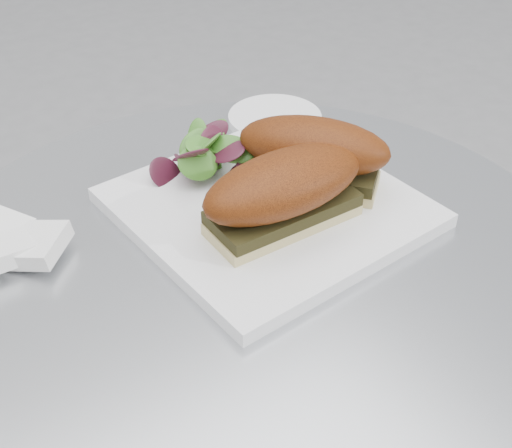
{
  "coord_description": "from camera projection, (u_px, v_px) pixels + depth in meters",
  "views": [
    {
      "loc": [
        -0.3,
        -0.46,
        1.19
      ],
      "look_at": [
        0.01,
        0.01,
        0.77
      ],
      "focal_mm": 50.0,
      "sensor_mm": 36.0,
      "label": 1
    }
  ],
  "objects": [
    {
      "name": "table",
      "position": [
        253.0,
        415.0,
        0.87
      ],
      "size": [
        0.7,
        0.7,
        0.73
      ],
      "color": "silver",
      "rests_on": "ground"
    },
    {
      "name": "plate",
      "position": [
        268.0,
        207.0,
        0.78
      ],
      "size": [
        0.31,
        0.31,
        0.02
      ],
      "primitive_type": "cube",
      "rotation": [
        0.0,
        0.0,
        0.08
      ],
      "color": "white",
      "rests_on": "table"
    },
    {
      "name": "sandwich_left",
      "position": [
        284.0,
        191.0,
        0.72
      ],
      "size": [
        0.18,
        0.08,
        0.08
      ],
      "rotation": [
        0.0,
        0.0,
        0.0
      ],
      "color": "#D5C785",
      "rests_on": "plate"
    },
    {
      "name": "sandwich_right",
      "position": [
        314.0,
        153.0,
        0.78
      ],
      "size": [
        0.17,
        0.18,
        0.08
      ],
      "rotation": [
        0.0,
        0.0,
        -0.86
      ],
      "color": "#D5C785",
      "rests_on": "plate"
    },
    {
      "name": "salad",
      "position": [
        202.0,
        156.0,
        0.81
      ],
      "size": [
        0.12,
        0.12,
        0.05
      ],
      "primitive_type": null,
      "color": "#46842B",
      "rests_on": "plate"
    },
    {
      "name": "napkin",
      "position": [
        12.0,
        251.0,
        0.72
      ],
      "size": [
        0.13,
        0.13,
        0.02
      ],
      "primitive_type": null,
      "rotation": [
        0.0,
        0.0,
        -0.3
      ],
      "color": "white",
      "rests_on": "table"
    },
    {
      "name": "saucer",
      "position": [
        275.0,
        119.0,
        0.95
      ],
      "size": [
        0.12,
        0.12,
        0.01
      ],
      "primitive_type": "cylinder",
      "color": "white",
      "rests_on": "table"
    }
  ]
}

